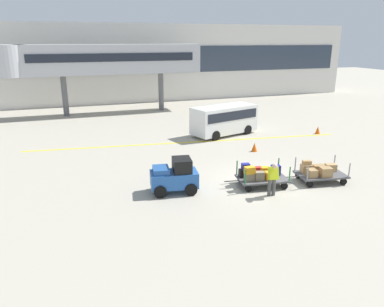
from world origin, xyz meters
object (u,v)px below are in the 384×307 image
baggage_cart_lead (259,175)px  baggage_handler (273,178)px  safety_cone_near (254,147)px  shuttle_van (224,118)px  safety_cone_far (318,130)px  baggage_cart_middle (319,172)px  baggage_tug (175,176)px

baggage_cart_lead → baggage_handler: size_ratio=1.97×
baggage_handler → safety_cone_near: 6.83m
shuttle_van → safety_cone_far: 6.98m
baggage_handler → shuttle_van: 11.01m
baggage_cart_middle → safety_cone_near: size_ratio=5.59×
baggage_cart_lead → baggage_cart_middle: size_ratio=1.00×
baggage_tug → safety_cone_near: bearing=34.7°
baggage_handler → baggage_cart_lead: bearing=87.1°
baggage_tug → safety_cone_near: 7.87m
baggage_tug → safety_cone_near: baggage_tug is taller
safety_cone_near → safety_cone_far: 6.96m
shuttle_van → safety_cone_near: shuttle_van is taller
baggage_tug → safety_cone_near: (6.46, 4.47, -0.48)m
baggage_cart_middle → safety_cone_near: bearing=95.5°
baggage_tug → safety_cone_far: baggage_tug is taller
baggage_tug → baggage_cart_lead: size_ratio=0.73×
baggage_cart_middle → safety_cone_far: baggage_cart_middle is taller
shuttle_van → safety_cone_near: size_ratio=9.34×
baggage_tug → baggage_cart_middle: (6.99, -1.06, -0.25)m
shuttle_van → safety_cone_near: (0.10, -4.42, -0.96)m
baggage_cart_lead → safety_cone_near: baggage_cart_lead is taller
shuttle_van → baggage_cart_lead: bearing=-104.0°
baggage_cart_lead → shuttle_van: (2.36, 9.46, 0.70)m
baggage_tug → safety_cone_far: size_ratio=4.08×
safety_cone_far → shuttle_van: bearing=163.3°
baggage_tug → safety_cone_near: size_ratio=4.08×
baggage_cart_lead → safety_cone_far: size_ratio=5.59×
safety_cone_near → shuttle_van: bearing=91.3°
shuttle_van → safety_cone_far: shuttle_van is taller
shuttle_van → safety_cone_near: bearing=-88.7°
baggage_tug → baggage_cart_middle: size_ratio=0.73×
baggage_tug → shuttle_van: size_ratio=0.44×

